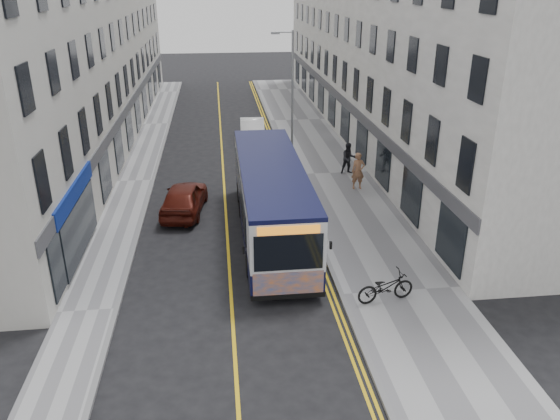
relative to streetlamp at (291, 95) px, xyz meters
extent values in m
plane|color=black|center=(-4.17, -14.00, -4.38)|extent=(140.00, 140.00, 0.00)
cube|color=#979799|center=(2.08, -2.00, -4.32)|extent=(4.50, 64.00, 0.12)
cube|color=#979799|center=(-9.17, -2.00, -4.32)|extent=(2.00, 64.00, 0.12)
cube|color=slate|center=(-0.17, -2.00, -4.32)|extent=(0.18, 64.00, 0.13)
cube|color=slate|center=(-8.17, -2.00, -4.32)|extent=(0.18, 64.00, 0.13)
cube|color=yellow|center=(-4.17, -2.00, -4.38)|extent=(0.12, 64.00, 0.01)
cube|color=yellow|center=(-0.62, -2.00, -4.38)|extent=(0.10, 64.00, 0.01)
cube|color=yellow|center=(-0.42, -2.00, -4.38)|extent=(0.10, 64.00, 0.01)
cube|color=white|center=(7.33, 7.00, 2.12)|extent=(6.00, 46.00, 13.00)
cube|color=beige|center=(-13.17, 7.00, 2.12)|extent=(6.00, 46.00, 13.00)
cylinder|color=gray|center=(0.08, 0.00, -0.38)|extent=(0.14, 0.14, 8.00)
cylinder|color=gray|center=(-0.42, 0.00, 3.52)|extent=(1.00, 0.08, 0.08)
cube|color=gray|center=(-0.92, 0.00, 3.47)|extent=(0.50, 0.18, 0.12)
cube|color=black|center=(-2.19, -9.85, -3.54)|extent=(2.63, 11.58, 0.95)
cube|color=silver|center=(-2.19, -9.85, -2.12)|extent=(2.63, 11.58, 1.89)
cube|color=black|center=(-2.19, -9.85, -1.09)|extent=(2.65, 11.58, 0.17)
cube|color=black|center=(-3.52, -9.22, -2.33)|extent=(0.04, 9.05, 1.21)
cube|color=black|center=(-0.85, -9.22, -2.33)|extent=(0.04, 9.05, 1.21)
cube|color=black|center=(-2.19, -15.66, -2.22)|extent=(2.37, 0.04, 1.32)
cube|color=orange|center=(-2.19, -15.66, -3.49)|extent=(2.47, 0.04, 1.00)
cube|color=orange|center=(-2.19, -15.67, -1.38)|extent=(2.10, 0.04, 0.29)
cylinder|color=black|center=(-3.38, -13.32, -3.86)|extent=(0.29, 1.05, 1.05)
cylinder|color=black|center=(-1.00, -13.32, -3.86)|extent=(0.29, 1.05, 1.05)
cylinder|color=black|center=(-3.38, -7.53, -3.86)|extent=(0.29, 1.05, 1.05)
cylinder|color=black|center=(-1.00, -7.53, -3.86)|extent=(0.29, 1.05, 1.05)
cylinder|color=black|center=(-3.38, -5.64, -3.86)|extent=(0.29, 1.05, 1.05)
cylinder|color=black|center=(-1.00, -5.64, -3.86)|extent=(0.29, 1.05, 1.05)
imported|color=black|center=(1.25, -15.82, -3.71)|extent=(2.22, 1.10, 1.11)
imported|color=#996645|center=(3.04, -4.70, -3.26)|extent=(0.74, 0.50, 2.00)
imported|color=black|center=(3.12, -2.18, -3.35)|extent=(0.93, 0.75, 1.83)
imported|color=white|center=(-1.97, 5.49, -3.60)|extent=(1.85, 4.83, 1.57)
imported|color=#51150D|center=(-6.17, -6.68, -3.60)|extent=(2.44, 4.78, 1.56)
camera|label=1|loc=(-4.37, -31.88, 6.32)|focal=35.00mm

